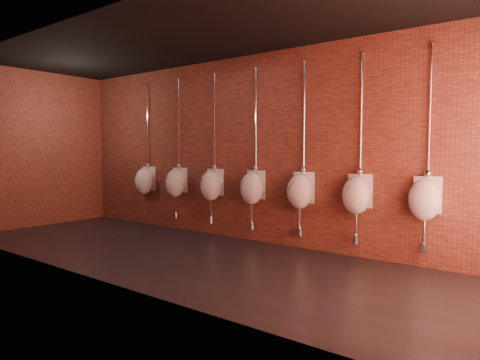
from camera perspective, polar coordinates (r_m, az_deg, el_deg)
The scene contains 9 objects.
ground at distance 6.52m, azimuth -7.08°, elevation -10.01°, with size 8.50×8.50×0.00m, color black.
room_shell at distance 6.34m, azimuth -7.24°, elevation 7.91°, with size 8.54×3.04×3.22m.
urinal_0 at distance 9.15m, azimuth -12.60°, elevation -0.05°, with size 0.45×0.40×2.72m.
urinal_1 at distance 8.46m, azimuth -8.58°, elevation -0.32°, with size 0.45×0.40×2.72m.
urinal_2 at distance 7.82m, azimuth -3.87°, elevation -0.64°, with size 0.45×0.40×2.72m.
urinal_3 at distance 7.25m, azimuth 1.63°, elevation -1.00°, with size 0.45×0.40×2.72m.
urinal_4 at distance 6.75m, azimuth 8.02°, elevation -1.41°, with size 0.45×0.40×2.72m.
urinal_5 at distance 6.35m, azimuth 15.31°, elevation -1.85°, with size 0.45×0.40×2.72m.
urinal_6 at distance 6.06m, azimuth 23.44°, elevation -2.31°, with size 0.45×0.40×2.72m.
Camera 1 is at (4.45, -4.50, 1.58)m, focal length 32.00 mm.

